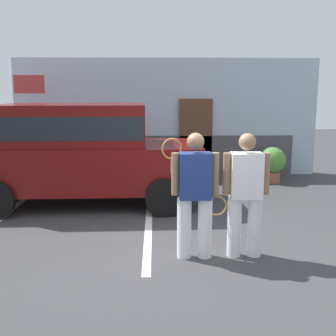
{
  "coord_description": "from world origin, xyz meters",
  "views": [
    {
      "loc": [
        -0.33,
        -5.66,
        2.31
      ],
      "look_at": [
        -0.12,
        1.2,
        1.05
      ],
      "focal_mm": 45.07,
      "sensor_mm": 36.0,
      "label": 1
    }
  ],
  "objects": [
    {
      "name": "house_frontage",
      "position": [
        0.01,
        5.99,
        1.49
      ],
      "size": [
        8.21,
        0.4,
        3.18
      ],
      "color": "silver",
      "rests_on": "ground_plane"
    },
    {
      "name": "ground_plane",
      "position": [
        0.0,
        0.0,
        0.0
      ],
      "size": [
        40.0,
        40.0,
        0.0
      ],
      "primitive_type": "plane",
      "color": "#38383A"
    },
    {
      "name": "tennis_player_woman",
      "position": [
        0.92,
        -0.02,
        0.9
      ],
      "size": [
        0.9,
        0.28,
        1.75
      ],
      "rotation": [
        0.0,
        0.0,
        3.12
      ],
      "color": "white",
      "rests_on": "ground_plane"
    },
    {
      "name": "parking_stripe_1",
      "position": [
        -0.45,
        1.5,
        0.0
      ],
      "size": [
        0.12,
        4.4,
        0.01
      ],
      "primitive_type": "cube",
      "color": "silver",
      "rests_on": "ground_plane"
    },
    {
      "name": "flag_pole",
      "position": [
        -3.66,
        5.1,
        1.92
      ],
      "size": [
        0.8,
        0.05,
        2.75
      ],
      "color": "silver",
      "rests_on": "ground_plane"
    },
    {
      "name": "parked_suv",
      "position": [
        -1.84,
        2.88,
        1.15
      ],
      "size": [
        4.65,
        2.25,
        2.05
      ],
      "rotation": [
        0.0,
        0.0,
        0.02
      ],
      "color": "#590C0C",
      "rests_on": "ground_plane"
    },
    {
      "name": "tennis_player_man",
      "position": [
        0.21,
        -0.05,
        0.92
      ],
      "size": [
        0.79,
        0.28,
        1.76
      ],
      "rotation": [
        0.0,
        0.0,
        3.15
      ],
      "color": "white",
      "rests_on": "ground_plane"
    },
    {
      "name": "potted_plant_by_porch",
      "position": [
        2.65,
        4.86,
        0.5
      ],
      "size": [
        0.69,
        0.69,
        0.91
      ],
      "color": "#9E5638",
      "rests_on": "ground_plane"
    }
  ]
}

